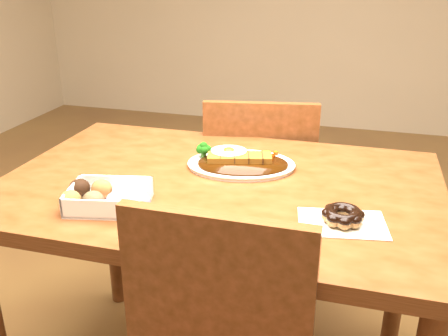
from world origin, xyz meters
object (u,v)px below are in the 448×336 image
(pon_de_ring, at_px, (343,216))
(chair_far, at_px, (259,192))
(table, at_px, (219,213))
(katsu_curry_plate, at_px, (239,162))
(donut_box, at_px, (107,196))

(pon_de_ring, bearing_deg, chair_far, 115.99)
(table, relative_size, chair_far, 1.38)
(chair_far, bearing_deg, katsu_curry_plate, 82.56)
(chair_far, distance_m, katsu_curry_plate, 0.51)
(pon_de_ring, bearing_deg, table, 155.84)
(table, bearing_deg, chair_far, 89.34)
(chair_far, xyz_separation_m, pon_de_ring, (0.34, -0.69, 0.29))
(chair_far, bearing_deg, pon_de_ring, 105.66)
(chair_far, relative_size, pon_de_ring, 3.94)
(table, distance_m, katsu_curry_plate, 0.17)
(table, distance_m, pon_de_ring, 0.39)
(table, distance_m, chair_far, 0.56)
(table, bearing_deg, pon_de_ring, -24.16)
(katsu_curry_plate, xyz_separation_m, pon_de_ring, (0.32, -0.27, 0.00))
(katsu_curry_plate, relative_size, donut_box, 1.48)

